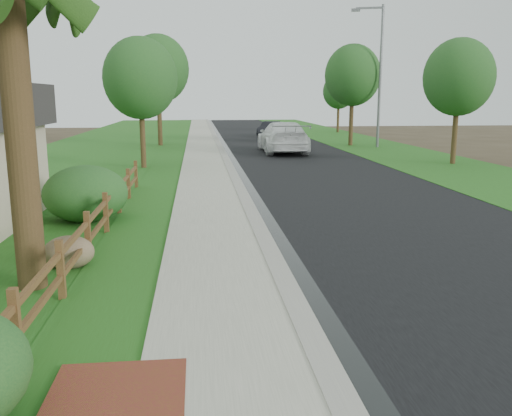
{
  "coord_description": "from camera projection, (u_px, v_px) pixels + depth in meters",
  "views": [
    {
      "loc": [
        -1.2,
        -6.49,
        3.5
      ],
      "look_at": [
        0.08,
        5.25,
        1.09
      ],
      "focal_mm": 38.0,
      "sensor_mm": 36.0,
      "label": 1
    }
  ],
  "objects": [
    {
      "name": "ground",
      "position": [
        293.0,
        368.0,
        7.15
      ],
      "size": [
        120.0,
        120.0,
        0.0
      ],
      "primitive_type": "plane",
      "color": "#392F1F"
    },
    {
      "name": "road",
      "position": [
        273.0,
        144.0,
        41.73
      ],
      "size": [
        8.0,
        90.0,
        0.02
      ],
      "primitive_type": "cube",
      "color": "black",
      "rests_on": "ground"
    },
    {
      "name": "tree_near_left",
      "position": [
        140.0,
        78.0,
        26.42
      ],
      "size": [
        3.62,
        3.62,
        6.42
      ],
      "color": "#3E3019",
      "rests_on": "ground"
    },
    {
      "name": "wet_gutter",
      "position": [
        223.0,
        144.0,
        41.32
      ],
      "size": [
        0.5,
        90.0,
        0.0
      ],
      "primitive_type": "cube",
      "color": "black",
      "rests_on": "road"
    },
    {
      "name": "dark_car_far",
      "position": [
        270.0,
        129.0,
        49.2
      ],
      "size": [
        2.95,
        4.33,
        1.35
      ],
      "primitive_type": "imported",
      "rotation": [
        0.0,
        0.0,
        -0.41
      ],
      "color": "black",
      "rests_on": "road"
    },
    {
      "name": "white_suv",
      "position": [
        283.0,
        137.0,
        34.78
      ],
      "size": [
        2.8,
        6.78,
        1.96
      ],
      "primitive_type": "imported",
      "rotation": [
        0.0,
        0.0,
        3.13
      ],
      "color": "white",
      "rests_on": "road"
    },
    {
      "name": "grass_strip",
      "position": [
        176.0,
        144.0,
        40.94
      ],
      "size": [
        1.6,
        90.0,
        0.06
      ],
      "primitive_type": "cube",
      "color": "#245217",
      "rests_on": "ground"
    },
    {
      "name": "shrub_d",
      "position": [
        86.0,
        194.0,
        15.43
      ],
      "size": [
        2.68,
        2.68,
        1.62
      ],
      "primitive_type": "ellipsoid",
      "rotation": [
        0.0,
        0.0,
        0.14
      ],
      "color": "#1A4B1F",
      "rests_on": "ground"
    },
    {
      "name": "curb",
      "position": [
        218.0,
        143.0,
        41.27
      ],
      "size": [
        0.4,
        90.0,
        0.12
      ],
      "primitive_type": "cube",
      "color": "gray",
      "rests_on": "ground"
    },
    {
      "name": "streetlight",
      "position": [
        378.0,
        68.0,
        37.43
      ],
      "size": [
        2.19,
        0.84,
        9.69
      ],
      "color": "slate",
      "rests_on": "ground"
    },
    {
      "name": "tree_mid_right",
      "position": [
        353.0,
        75.0,
        39.0
      ],
      "size": [
        4.02,
        4.02,
        7.29
      ],
      "color": "#3E3019",
      "rests_on": "ground"
    },
    {
      "name": "tree_mid_left",
      "position": [
        158.0,
        69.0,
        38.89
      ],
      "size": [
        4.46,
        4.46,
        7.97
      ],
      "color": "#3E3019",
      "rests_on": "ground"
    },
    {
      "name": "boulder",
      "position": [
        69.0,
        252.0,
        11.23
      ],
      "size": [
        1.23,
        1.06,
        0.7
      ],
      "primitive_type": "ellipsoid",
      "rotation": [
        0.0,
        0.0,
        0.3
      ],
      "color": "brown",
      "rests_on": "ground"
    },
    {
      "name": "tree_near_right",
      "position": [
        459.0,
        77.0,
        28.01
      ],
      "size": [
        3.63,
        3.63,
        6.53
      ],
      "color": "#3E3019",
      "rests_on": "ground"
    },
    {
      "name": "ranch_fence",
      "position": [
        98.0,
        221.0,
        12.88
      ],
      "size": [
        0.12,
        16.92,
        1.1
      ],
      "color": "#4D3619",
      "rests_on": "ground"
    },
    {
      "name": "lawn_near",
      "position": [
        106.0,
        145.0,
        40.4
      ],
      "size": [
        9.0,
        90.0,
        0.04
      ],
      "primitive_type": "cube",
      "color": "#245217",
      "rests_on": "ground"
    },
    {
      "name": "verge_far",
      "position": [
        360.0,
        143.0,
        42.45
      ],
      "size": [
        6.0,
        90.0,
        0.04
      ],
      "primitive_type": "cube",
      "color": "#245217",
      "rests_on": "ground"
    },
    {
      "name": "tree_far_right",
      "position": [
        339.0,
        91.0,
        54.09
      ],
      "size": [
        3.17,
        3.17,
        5.85
      ],
      "color": "#3E3019",
      "rests_on": "ground"
    },
    {
      "name": "dark_car_mid",
      "position": [
        277.0,
        132.0,
        44.1
      ],
      "size": [
        2.9,
        4.66,
        1.48
      ],
      "primitive_type": "imported",
      "rotation": [
        0.0,
        0.0,
        2.86
      ],
      "color": "black",
      "rests_on": "road"
    },
    {
      "name": "sidewalk",
      "position": [
        201.0,
        144.0,
        41.14
      ],
      "size": [
        2.2,
        90.0,
        0.1
      ],
      "primitive_type": "cube",
      "color": "#9B9987",
      "rests_on": "ground"
    }
  ]
}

